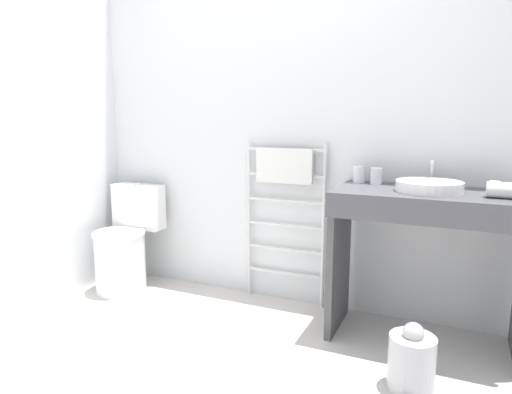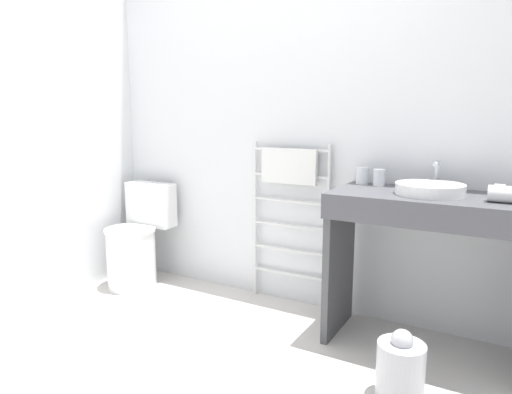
% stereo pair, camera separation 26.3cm
% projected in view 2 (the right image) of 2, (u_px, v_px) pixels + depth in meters
% --- Properties ---
extents(wall_back, '(3.12, 0.12, 2.48)m').
position_uv_depth(wall_back, '(296.00, 121.00, 3.05)').
color(wall_back, silver).
rests_on(wall_back, ground_plane).
extents(wall_side, '(0.12, 2.03, 2.48)m').
position_uv_depth(wall_side, '(53.00, 121.00, 3.15)').
color(wall_side, silver).
rests_on(wall_side, ground_plane).
extents(toilet, '(0.40, 0.50, 0.78)m').
position_uv_depth(toilet, '(137.00, 243.00, 3.46)').
color(toilet, white).
rests_on(toilet, ground_plane).
extents(towel_radiator, '(0.57, 0.06, 1.10)m').
position_uv_depth(towel_radiator, '(289.00, 190.00, 3.03)').
color(towel_radiator, silver).
rests_on(towel_radiator, ground_plane).
extents(vanity_counter, '(1.01, 0.52, 0.87)m').
position_uv_depth(vanity_counter, '(427.00, 246.00, 2.42)').
color(vanity_counter, '#4C4C51').
rests_on(vanity_counter, ground_plane).
extents(sink_basin, '(0.35, 0.35, 0.06)m').
position_uv_depth(sink_basin, '(430.00, 189.00, 2.37)').
color(sink_basin, white).
rests_on(sink_basin, vanity_counter).
extents(faucet, '(0.02, 0.10, 0.16)m').
position_uv_depth(faucet, '(437.00, 172.00, 2.52)').
color(faucet, silver).
rests_on(faucet, vanity_counter).
extents(cup_near_wall, '(0.08, 0.08, 0.10)m').
position_uv_depth(cup_near_wall, '(363.00, 176.00, 2.73)').
color(cup_near_wall, white).
rests_on(cup_near_wall, vanity_counter).
extents(cup_near_edge, '(0.07, 0.07, 0.10)m').
position_uv_depth(cup_near_edge, '(379.00, 178.00, 2.65)').
color(cup_near_edge, white).
rests_on(cup_near_edge, vanity_counter).
extents(hair_dryer, '(0.22, 0.19, 0.08)m').
position_uv_depth(hair_dryer, '(510.00, 194.00, 2.15)').
color(hair_dryer, white).
rests_on(hair_dryer, vanity_counter).
extents(trash_bin, '(0.22, 0.25, 0.34)m').
position_uv_depth(trash_bin, '(400.00, 369.00, 2.07)').
color(trash_bin, '#B7B7BC').
rests_on(trash_bin, ground_plane).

